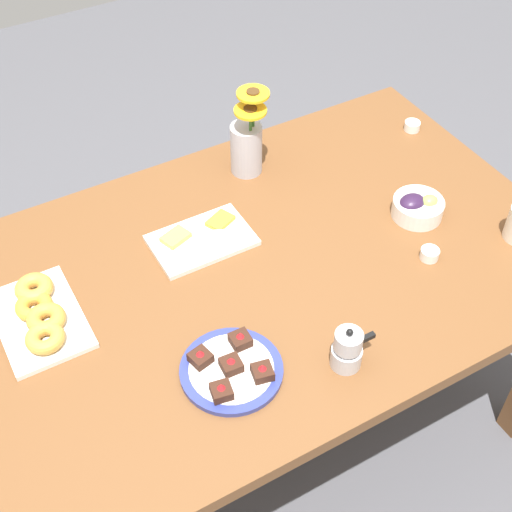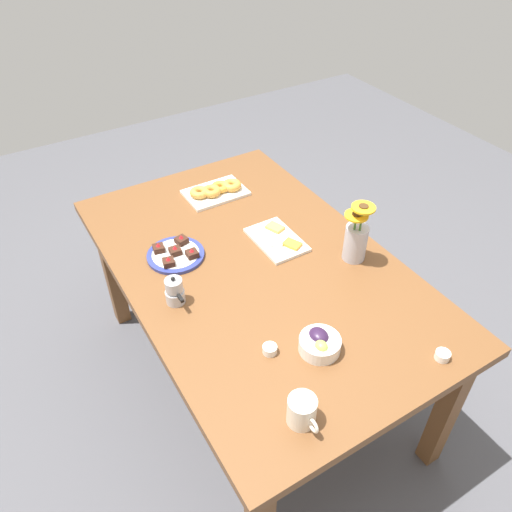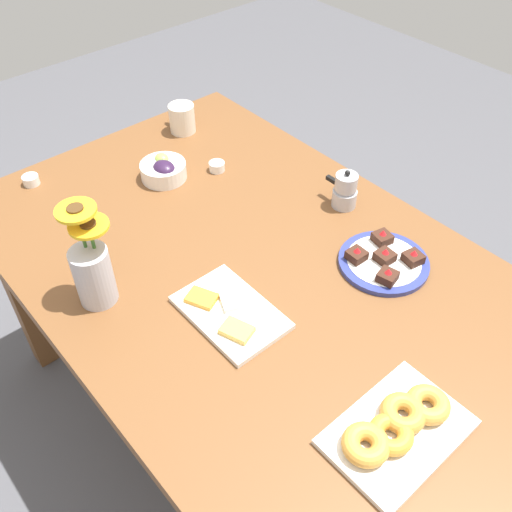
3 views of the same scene
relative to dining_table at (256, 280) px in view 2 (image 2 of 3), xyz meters
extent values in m
plane|color=#4C4C51|center=(0.00, 0.00, -0.65)|extent=(6.00, 6.00, 0.00)
cube|color=brown|center=(0.00, 0.00, 0.07)|extent=(1.60, 1.00, 0.04)
cube|color=brown|center=(-0.72, -0.42, -0.30)|extent=(0.07, 0.07, 0.70)
cube|color=brown|center=(-0.72, 0.42, -0.30)|extent=(0.07, 0.07, 0.70)
cube|color=brown|center=(0.72, 0.42, -0.30)|extent=(0.07, 0.07, 0.70)
cylinder|color=silver|center=(0.66, -0.24, 0.13)|extent=(0.08, 0.08, 0.09)
cylinder|color=brown|center=(0.66, -0.24, 0.17)|extent=(0.07, 0.07, 0.00)
torus|color=silver|center=(0.71, -0.24, 0.13)|extent=(0.05, 0.01, 0.05)
cylinder|color=white|center=(0.47, -0.04, 0.11)|extent=(0.14, 0.14, 0.05)
ellipsoid|color=#2D1938|center=(0.46, -0.04, 0.13)|extent=(0.08, 0.06, 0.04)
ellipsoid|color=#9EC14C|center=(0.50, -0.06, 0.13)|extent=(0.05, 0.04, 0.04)
cube|color=white|center=(-0.08, 0.15, 0.09)|extent=(0.26, 0.17, 0.01)
cube|color=#EFB74C|center=(-0.14, 0.18, 0.11)|extent=(0.08, 0.07, 0.01)
cube|color=white|center=(-0.06, 0.13, 0.11)|extent=(0.08, 0.07, 0.01)
cube|color=orange|center=(-0.01, 0.18, 0.11)|extent=(0.08, 0.07, 0.01)
cube|color=white|center=(-0.53, 0.10, 0.09)|extent=(0.19, 0.28, 0.01)
torus|color=gold|center=(-0.54, 0.02, 0.12)|extent=(0.12, 0.12, 0.03)
torus|color=gold|center=(-0.52, 0.07, 0.12)|extent=(0.09, 0.09, 0.03)
torus|color=gold|center=(-0.53, 0.12, 0.12)|extent=(0.09, 0.09, 0.03)
torus|color=gold|center=(-0.51, 0.17, 0.12)|extent=(0.12, 0.12, 0.04)
cylinder|color=white|center=(0.40, -0.19, 0.10)|extent=(0.05, 0.05, 0.03)
cylinder|color=#C68923|center=(0.40, -0.19, 0.11)|extent=(0.04, 0.04, 0.01)
cylinder|color=white|center=(0.71, 0.27, 0.10)|extent=(0.05, 0.05, 0.03)
cylinder|color=maroon|center=(0.71, 0.27, 0.11)|extent=(0.04, 0.04, 0.01)
cylinder|color=navy|center=(-0.20, -0.25, 0.09)|extent=(0.23, 0.23, 0.01)
cylinder|color=white|center=(-0.20, -0.25, 0.09)|extent=(0.19, 0.19, 0.01)
cube|color=#381E14|center=(-0.25, -0.20, 0.11)|extent=(0.05, 0.05, 0.02)
cone|color=red|center=(-0.25, -0.20, 0.13)|extent=(0.02, 0.02, 0.01)
cube|color=#381E14|center=(-0.15, -0.20, 0.11)|extent=(0.05, 0.05, 0.02)
cone|color=red|center=(-0.15, -0.20, 0.13)|extent=(0.02, 0.02, 0.01)
cube|color=#381E14|center=(-0.25, -0.30, 0.11)|extent=(0.05, 0.05, 0.02)
cone|color=red|center=(-0.25, -0.30, 0.13)|extent=(0.02, 0.02, 0.01)
cube|color=#381E14|center=(-0.15, -0.30, 0.11)|extent=(0.05, 0.05, 0.02)
cone|color=red|center=(-0.15, -0.30, 0.13)|extent=(0.02, 0.02, 0.01)
cube|color=#381E14|center=(-0.20, -0.25, 0.11)|extent=(0.05, 0.05, 0.02)
cone|color=red|center=(-0.20, -0.25, 0.13)|extent=(0.02, 0.02, 0.01)
cylinder|color=#B2B2BC|center=(0.17, 0.35, 0.16)|extent=(0.09, 0.09, 0.15)
cylinder|color=#3D702D|center=(0.19, 0.35, 0.29)|extent=(0.01, 0.01, 0.10)
cylinder|color=yellow|center=(0.19, 0.35, 0.34)|extent=(0.09, 0.09, 0.01)
cylinder|color=#472D14|center=(0.19, 0.35, 0.35)|extent=(0.04, 0.04, 0.01)
cylinder|color=#3D702D|center=(0.17, 0.33, 0.27)|extent=(0.01, 0.01, 0.06)
cylinder|color=yellow|center=(0.17, 0.33, 0.30)|extent=(0.09, 0.09, 0.01)
cylinder|color=#472D14|center=(0.17, 0.33, 0.31)|extent=(0.04, 0.04, 0.01)
cylinder|color=#B7B7BC|center=(0.03, -0.36, 0.11)|extent=(0.07, 0.07, 0.05)
cylinder|color=#B7B7BC|center=(0.03, -0.36, 0.14)|extent=(0.05, 0.05, 0.01)
cylinder|color=#B7B7BC|center=(0.03, -0.36, 0.17)|extent=(0.06, 0.06, 0.04)
sphere|color=black|center=(0.03, -0.36, 0.20)|extent=(0.02, 0.02, 0.02)
cube|color=black|center=(0.08, -0.36, 0.15)|extent=(0.04, 0.01, 0.01)
camera|label=1|loc=(-0.61, -1.07, 1.39)|focal=50.00mm
camera|label=2|loc=(1.27, -0.77, 1.37)|focal=35.00mm
camera|label=3|loc=(-0.78, 0.67, 1.10)|focal=40.00mm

